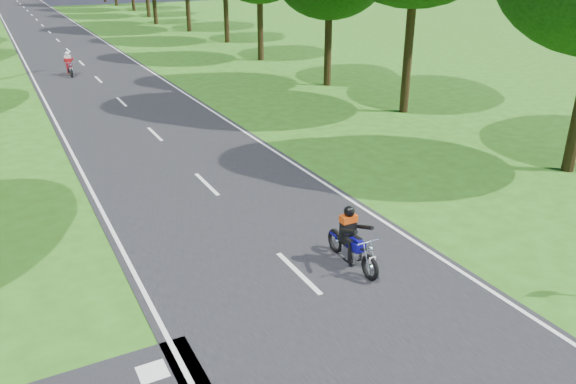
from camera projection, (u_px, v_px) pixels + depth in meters
ground at (347, 321)px, 11.06m from camera, size 160.00×160.00×0.00m
main_road at (50, 32)px, 51.81m from camera, size 7.00×140.00×0.02m
road_markings at (50, 35)px, 50.22m from camera, size 7.40×140.00×0.01m
rider_near_blue at (353, 237)px, 12.74m from camera, size 0.57×1.70×1.42m
rider_far_red at (69, 64)px, 33.06m from camera, size 0.56×1.65×1.37m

